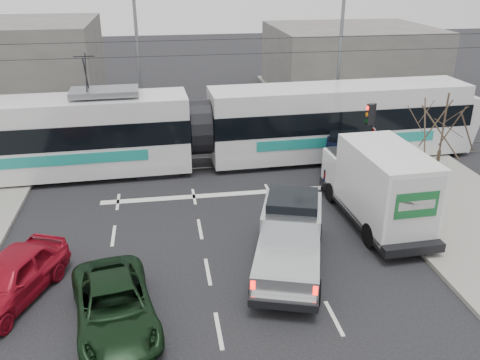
{
  "coord_description": "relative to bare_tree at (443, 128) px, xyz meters",
  "views": [
    {
      "loc": [
        -2.94,
        -14.42,
        9.61
      ],
      "look_at": [
        -0.05,
        3.4,
        1.8
      ],
      "focal_mm": 38.0,
      "sensor_mm": 36.0,
      "label": 1
    }
  ],
  "objects": [
    {
      "name": "ground",
      "position": [
        -7.6,
        -2.5,
        -3.79
      ],
      "size": [
        120.0,
        120.0,
        0.0
      ],
      "primitive_type": "plane",
      "color": "black",
      "rests_on": "ground"
    },
    {
      "name": "rails",
      "position": [
        -7.6,
        7.5,
        -3.78
      ],
      "size": [
        60.0,
        1.6,
        0.03
      ],
      "primitive_type": "cube",
      "color": "#33302D",
      "rests_on": "ground"
    },
    {
      "name": "building_right",
      "position": [
        4.4,
        21.5,
        -1.29
      ],
      "size": [
        12.0,
        10.0,
        5.0
      ],
      "primitive_type": "cube",
      "color": "slate",
      "rests_on": "ground"
    },
    {
      "name": "bare_tree",
      "position": [
        0.0,
        0.0,
        0.0
      ],
      "size": [
        2.4,
        2.4,
        5.0
      ],
      "color": "#47382B",
      "rests_on": "ground"
    },
    {
      "name": "traffic_signal",
      "position": [
        -1.13,
        4.0,
        -1.05
      ],
      "size": [
        0.44,
        0.44,
        3.6
      ],
      "color": "black",
      "rests_on": "ground"
    },
    {
      "name": "street_lamp_near",
      "position": [
        -0.29,
        11.5,
        1.32
      ],
      "size": [
        2.38,
        0.25,
        9.0
      ],
      "color": "slate",
      "rests_on": "ground"
    },
    {
      "name": "street_lamp_far",
      "position": [
        -11.79,
        13.5,
        1.32
      ],
      "size": [
        2.38,
        0.25,
        9.0
      ],
      "color": "slate",
      "rests_on": "ground"
    },
    {
      "name": "catenary",
      "position": [
        -7.6,
        7.5,
        0.09
      ],
      "size": [
        60.0,
        0.2,
        7.0
      ],
      "color": "black",
      "rests_on": "ground"
    },
    {
      "name": "tram",
      "position": [
        -8.74,
        7.03,
        -1.77
      ],
      "size": [
        27.95,
        3.77,
        5.69
      ],
      "rotation": [
        0.0,
        0.0,
        0.03
      ],
      "color": "silver",
      "rests_on": "ground"
    },
    {
      "name": "silver_pickup",
      "position": [
        -6.43,
        -2.3,
        -2.72
      ],
      "size": [
        3.72,
        6.24,
        2.15
      ],
      "rotation": [
        0.0,
        0.0,
        -0.31
      ],
      "color": "black",
      "rests_on": "ground"
    },
    {
      "name": "box_truck",
      "position": [
        -2.37,
        -0.05,
        -2.18
      ],
      "size": [
        2.49,
        6.59,
        3.25
      ],
      "rotation": [
        0.0,
        0.0,
        0.04
      ],
      "color": "black",
      "rests_on": "ground"
    },
    {
      "name": "navy_pickup",
      "position": [
        -2.0,
        4.78,
        -2.83
      ],
      "size": [
        3.19,
        4.94,
        1.96
      ],
      "rotation": [
        0.0,
        0.0,
        -0.35
      ],
      "color": "black",
      "rests_on": "ground"
    },
    {
      "name": "green_car",
      "position": [
        -12.17,
        -4.78,
        -3.14
      ],
      "size": [
        2.96,
        5.0,
        1.31
      ],
      "primitive_type": "imported",
      "rotation": [
        0.0,
        0.0,
        0.18
      ],
      "color": "black",
      "rests_on": "ground"
    },
    {
      "name": "red_car",
      "position": [
        -15.37,
        -3.02,
        -3.04
      ],
      "size": [
        3.38,
        4.78,
        1.51
      ],
      "primitive_type": "imported",
      "rotation": [
        0.0,
        0.0,
        -0.4
      ],
      "color": "maroon",
      "rests_on": "ground"
    }
  ]
}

